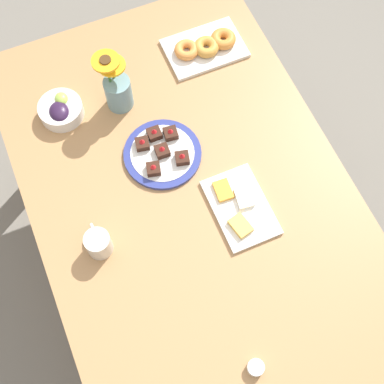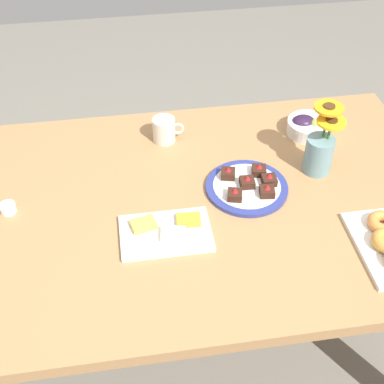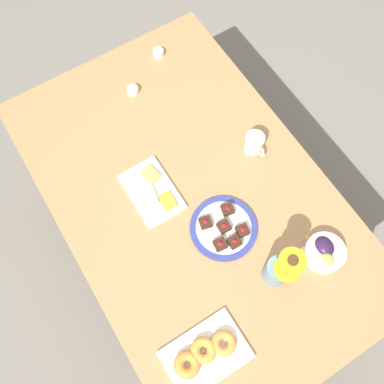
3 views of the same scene
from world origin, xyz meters
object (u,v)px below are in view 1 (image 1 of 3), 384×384
(dessert_plate, at_px, (162,153))
(flower_vase, at_px, (117,89))
(croissant_platter, at_px, (206,47))
(coffee_mug, at_px, (98,243))
(jam_cup_berry, at_px, (256,368))
(dining_table, at_px, (192,207))
(grape_bowl, at_px, (61,110))
(cheese_platter, at_px, (240,207))

(dessert_plate, height_order, flower_vase, flower_vase)
(croissant_platter, bearing_deg, flower_vase, 104.18)
(coffee_mug, distance_m, jam_cup_berry, 0.58)
(dining_table, relative_size, grape_bowl, 10.73)
(coffee_mug, height_order, grape_bowl, coffee_mug)
(coffee_mug, distance_m, cheese_platter, 0.45)
(grape_bowl, height_order, jam_cup_berry, grape_bowl)
(flower_vase, bearing_deg, dining_table, -168.13)
(cheese_platter, distance_m, croissant_platter, 0.63)
(grape_bowl, distance_m, dessert_plate, 0.38)
(coffee_mug, xyz_separation_m, dessert_plate, (0.22, -0.29, -0.03))
(dining_table, bearing_deg, croissant_platter, -27.88)
(croissant_platter, bearing_deg, dining_table, 152.12)
(croissant_platter, distance_m, flower_vase, 0.38)
(jam_cup_berry, bearing_deg, coffee_mug, 29.28)
(dining_table, bearing_deg, grape_bowl, 32.17)
(cheese_platter, distance_m, dessert_plate, 0.31)
(cheese_platter, bearing_deg, croissant_platter, -13.77)
(grape_bowl, bearing_deg, dessert_plate, -137.10)
(cheese_platter, relative_size, jam_cup_berry, 5.42)
(jam_cup_berry, bearing_deg, croissant_platter, -16.46)
(cheese_platter, height_order, dessert_plate, dessert_plate)
(dessert_plate, distance_m, flower_vase, 0.26)
(coffee_mug, relative_size, cheese_platter, 0.44)
(coffee_mug, relative_size, dessert_plate, 0.44)
(dining_table, height_order, jam_cup_berry, jam_cup_berry)
(grape_bowl, height_order, croissant_platter, grape_bowl)
(dessert_plate, bearing_deg, croissant_platter, -42.03)
(grape_bowl, relative_size, dessert_plate, 0.58)
(cheese_platter, height_order, jam_cup_berry, cheese_platter)
(dining_table, distance_m, flower_vase, 0.46)
(grape_bowl, height_order, flower_vase, flower_vase)
(croissant_platter, bearing_deg, jam_cup_berry, 163.54)
(dining_table, height_order, cheese_platter, cheese_platter)
(jam_cup_berry, xyz_separation_m, dessert_plate, (0.73, -0.01, -0.00))
(dining_table, height_order, dessert_plate, dessert_plate)
(jam_cup_berry, relative_size, dessert_plate, 0.19)
(grape_bowl, relative_size, croissant_platter, 0.53)
(dining_table, xyz_separation_m, flower_vase, (0.42, 0.09, 0.17))
(grape_bowl, distance_m, jam_cup_berry, 1.03)
(cheese_platter, relative_size, dessert_plate, 1.01)
(coffee_mug, bearing_deg, jam_cup_berry, -150.72)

